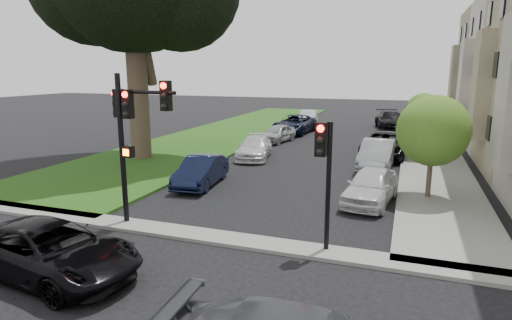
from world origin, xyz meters
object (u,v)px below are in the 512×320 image
(car_parked_1, at_px, (377,154))
(car_parked_9, at_px, (308,118))
(car_parked_8, at_px, (294,124))
(traffic_signal_secondary, at_px, (324,163))
(car_parked_4, at_px, (390,120))
(small_tree_b, at_px, (426,118))
(traffic_signal_main, at_px, (131,123))
(car_parked_0, at_px, (371,186))
(car_parked_6, at_px, (255,148))
(small_tree_a, at_px, (433,131))
(car_parked_5, at_px, (201,171))
(small_tree_c, at_px, (423,110))
(car_parked_2, at_px, (384,145))
(car_parked_7, at_px, (277,133))
(car_cross_near, at_px, (50,251))

(car_parked_1, bearing_deg, car_parked_9, 116.76)
(car_parked_1, bearing_deg, car_parked_8, 126.39)
(traffic_signal_secondary, relative_size, car_parked_4, 0.70)
(small_tree_b, distance_m, car_parked_4, 13.41)
(traffic_signal_main, height_order, car_parked_8, traffic_signal_main)
(car_parked_0, distance_m, car_parked_6, 10.12)
(small_tree_a, height_order, car_parked_4, small_tree_a)
(small_tree_a, bearing_deg, car_parked_0, -148.82)
(small_tree_a, xyz_separation_m, car_parked_8, (-9.99, 16.36, -2.10))
(car_parked_0, bearing_deg, car_parked_4, 98.68)
(car_parked_0, distance_m, car_parked_1, 6.54)
(car_parked_5, bearing_deg, traffic_signal_secondary, -45.51)
(traffic_signal_main, distance_m, car_parked_9, 28.77)
(traffic_signal_main, bearing_deg, small_tree_b, 58.32)
(car_parked_6, bearing_deg, car_parked_0, -53.47)
(car_parked_0, xyz_separation_m, car_parked_6, (-7.44, 6.87, -0.06))
(car_parked_4, height_order, car_parked_5, car_parked_4)
(small_tree_b, xyz_separation_m, small_tree_c, (0.00, 6.43, -0.07))
(traffic_signal_main, bearing_deg, small_tree_c, 66.42)
(small_tree_c, height_order, car_parked_2, small_tree_c)
(traffic_signal_secondary, distance_m, car_parked_7, 19.66)
(car_parked_6, xyz_separation_m, car_parked_7, (-0.40, 6.08, 0.01))
(car_cross_near, height_order, car_parked_1, car_parked_1)
(car_parked_9, bearing_deg, car_parked_1, -73.07)
(car_parked_1, xyz_separation_m, car_parked_5, (-7.42, -6.40, -0.09))
(car_parked_6, bearing_deg, car_parked_2, 11.03)
(car_cross_near, height_order, car_parked_7, car_cross_near)
(small_tree_a, relative_size, traffic_signal_secondary, 1.12)
(car_cross_near, bearing_deg, small_tree_b, -18.87)
(car_parked_0, bearing_deg, car_parked_1, 100.01)
(car_parked_2, bearing_deg, car_parked_8, 137.49)
(car_parked_9, bearing_deg, traffic_signal_main, -96.58)
(car_cross_near, distance_m, car_parked_6, 16.08)
(car_parked_1, xyz_separation_m, car_parked_4, (-0.05, 16.78, 0.03))
(car_cross_near, xyz_separation_m, car_parked_2, (7.24, 19.04, 0.06))
(small_tree_c, height_order, car_parked_6, small_tree_c)
(car_parked_0, xyz_separation_m, car_parked_8, (-7.79, 17.69, 0.07))
(traffic_signal_main, relative_size, car_parked_0, 1.25)
(car_parked_1, distance_m, car_parked_4, 16.78)
(small_tree_c, distance_m, traffic_signal_secondary, 22.24)
(traffic_signal_secondary, relative_size, car_parked_9, 0.89)
(car_parked_5, bearing_deg, car_parked_9, 84.19)
(small_tree_c, height_order, traffic_signal_secondary, traffic_signal_secondary)
(car_parked_4, bearing_deg, car_parked_8, -154.93)
(car_parked_4, xyz_separation_m, car_parked_5, (-7.37, -23.18, -0.12))
(small_tree_b, xyz_separation_m, car_parked_9, (-10.08, 13.07, -1.76))
(small_tree_a, xyz_separation_m, small_tree_c, (0.00, 15.35, -0.47))
(small_tree_b, bearing_deg, traffic_signal_secondary, -101.36)
(small_tree_a, xyz_separation_m, car_parked_6, (-9.64, 5.53, -2.23))
(car_cross_near, bearing_deg, car_parked_1, -17.00)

